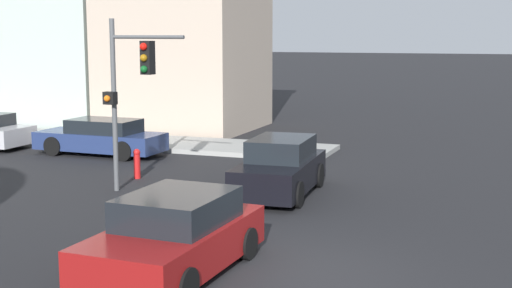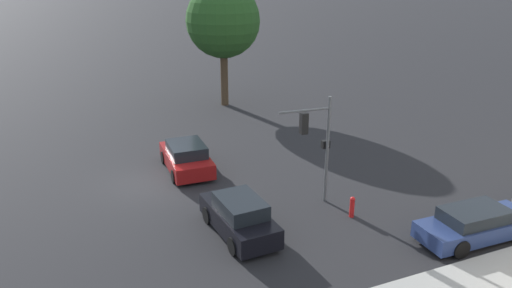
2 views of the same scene
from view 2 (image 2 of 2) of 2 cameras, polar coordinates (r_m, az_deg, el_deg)
name	(u,v)px [view 2 (image 2 of 2)]	position (r m, az deg, el deg)	size (l,w,h in m)	color
ground_plane	(146,183)	(24.66, -12.46, -4.36)	(300.00, 300.00, 0.00)	black
street_tree	(223,21)	(35.76, -3.79, 13.85)	(5.19, 5.19, 8.66)	#423323
traffic_signal	(315,135)	(21.15, 6.80, 1.00)	(0.48, 2.47, 4.81)	#515456
crossing_car_0	(186,157)	(25.47, -7.96, -1.52)	(4.25, 2.17, 1.49)	maroon
crossing_car_1	(239,217)	(19.58, -1.93, -8.30)	(4.27, 2.01, 1.57)	black
parked_car_0	(476,224)	(21.02, 23.84, -8.38)	(1.91, 4.81, 1.32)	navy
fire_hydrant	(352,206)	(21.25, 10.93, -7.00)	(0.22, 0.22, 0.92)	red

